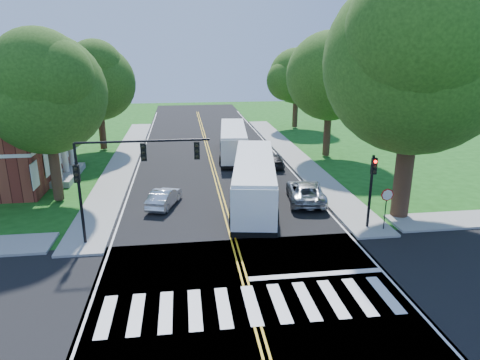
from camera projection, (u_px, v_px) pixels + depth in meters
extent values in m
plane|color=#174C13|center=(250.00, 298.00, 18.62)|extent=(140.00, 140.00, 0.00)
cube|color=black|center=(216.00, 178.00, 35.65)|extent=(14.00, 96.00, 0.01)
cube|color=black|center=(250.00, 298.00, 18.62)|extent=(60.00, 12.00, 0.01)
cube|color=gold|center=(213.00, 166.00, 39.44)|extent=(0.36, 70.00, 0.01)
cube|color=silver|center=(137.00, 168.00, 38.56)|extent=(0.12, 70.00, 0.01)
cube|color=silver|center=(284.00, 163.00, 40.31)|extent=(0.12, 70.00, 0.01)
cube|color=silver|center=(252.00, 305.00, 18.15)|extent=(12.60, 3.00, 0.01)
cube|color=silver|center=(316.00, 274.00, 20.58)|extent=(6.60, 0.40, 0.01)
cube|color=gray|center=(124.00, 160.00, 41.19)|extent=(2.60, 40.00, 0.15)
cube|color=gray|center=(292.00, 155.00, 43.32)|extent=(2.60, 40.00, 0.15)
cylinder|color=#331E14|center=(404.00, 170.00, 26.67)|extent=(1.10, 1.10, 6.00)
sphere|color=#3B691F|center=(417.00, 62.00, 24.74)|extent=(10.80, 10.80, 10.80)
cylinder|color=#331E14|center=(55.00, 167.00, 29.64)|extent=(0.70, 0.70, 4.80)
sphere|color=#3B691F|center=(45.00, 94.00, 28.15)|extent=(8.00, 8.00, 8.00)
cylinder|color=#331E14|center=(102.00, 128.00, 44.90)|extent=(0.70, 0.70, 4.40)
sphere|color=#3B691F|center=(98.00, 83.00, 43.51)|extent=(7.60, 7.60, 7.60)
cylinder|color=#331E14|center=(327.00, 130.00, 42.03)|extent=(0.70, 0.70, 5.00)
sphere|color=#3B691F|center=(331.00, 76.00, 40.47)|extent=(8.40, 8.40, 8.40)
cylinder|color=#331E14|center=(295.00, 111.00, 57.38)|extent=(0.70, 0.70, 4.40)
sphere|color=#3B691F|center=(297.00, 76.00, 56.03)|extent=(7.20, 7.20, 7.20)
cube|color=silver|center=(61.00, 126.00, 34.65)|extent=(1.40, 6.00, 0.45)
cube|color=gray|center=(67.00, 175.00, 35.88)|extent=(1.80, 6.00, 0.50)
cylinder|color=silver|center=(57.00, 160.00, 33.25)|extent=(0.50, 0.50, 4.20)
cylinder|color=silver|center=(64.00, 153.00, 35.33)|extent=(0.50, 0.50, 4.20)
cylinder|color=silver|center=(71.00, 147.00, 37.41)|extent=(0.50, 0.50, 4.20)
cylinder|color=black|center=(81.00, 203.00, 22.99)|extent=(0.16, 0.16, 4.60)
cube|color=black|center=(77.00, 174.00, 22.35)|extent=(0.30, 0.22, 0.95)
sphere|color=black|center=(75.00, 169.00, 22.12)|extent=(0.18, 0.18, 0.18)
cylinder|color=black|center=(143.00, 141.00, 22.46)|extent=(7.00, 0.12, 0.12)
cube|color=black|center=(144.00, 152.00, 22.48)|extent=(0.30, 0.22, 0.95)
cube|color=black|center=(197.00, 150.00, 22.84)|extent=(0.30, 0.22, 0.95)
cylinder|color=black|center=(370.00, 192.00, 25.13)|extent=(0.16, 0.16, 4.40)
cube|color=black|center=(374.00, 166.00, 24.51)|extent=(0.30, 0.22, 0.95)
sphere|color=#FF0A05|center=(376.00, 162.00, 24.29)|extent=(0.18, 0.18, 0.18)
cylinder|color=black|center=(385.00, 212.00, 25.09)|extent=(0.06, 0.06, 2.20)
cylinder|color=#A50A07|center=(387.00, 195.00, 24.75)|extent=(0.76, 0.04, 0.76)
cube|color=white|center=(254.00, 181.00, 29.56)|extent=(4.66, 12.51, 2.85)
cube|color=black|center=(254.00, 174.00, 29.40)|extent=(4.59, 11.68, 0.99)
cube|color=black|center=(254.00, 155.00, 35.34)|extent=(2.52, 0.52, 1.66)
cube|color=orange|center=(254.00, 144.00, 35.06)|extent=(1.76, 0.39, 0.33)
cube|color=black|center=(254.00, 198.00, 29.93)|extent=(4.73, 12.62, 0.31)
cube|color=white|center=(254.00, 160.00, 29.12)|extent=(4.55, 12.14, 0.23)
cylinder|color=black|center=(271.00, 179.00, 33.71)|extent=(0.49, 1.04, 1.00)
cylinder|color=black|center=(237.00, 179.00, 33.79)|extent=(0.49, 1.04, 1.00)
cylinder|color=black|center=(276.00, 217.00, 26.28)|extent=(0.49, 1.04, 1.00)
cylinder|color=black|center=(232.00, 216.00, 26.37)|extent=(0.49, 1.04, 1.00)
cube|color=white|center=(233.00, 142.00, 42.66)|extent=(3.50, 11.28, 2.58)
cube|color=black|center=(233.00, 137.00, 42.52)|extent=(3.49, 10.51, 0.89)
cube|color=black|center=(232.00, 128.00, 47.90)|extent=(2.30, 0.33, 1.50)
cube|color=orange|center=(232.00, 121.00, 47.65)|extent=(1.60, 0.26, 0.30)
cube|color=black|center=(233.00, 153.00, 43.00)|extent=(3.56, 11.38, 0.28)
cube|color=white|center=(233.00, 128.00, 42.26)|extent=(3.42, 10.94, 0.21)
cylinder|color=black|center=(244.00, 143.00, 46.49)|extent=(0.39, 0.93, 0.90)
cylinder|color=black|center=(221.00, 144.00, 46.41)|extent=(0.39, 0.93, 0.90)
cylinder|color=black|center=(247.00, 160.00, 39.77)|extent=(0.39, 0.93, 0.90)
cylinder|color=black|center=(221.00, 160.00, 39.69)|extent=(0.39, 0.93, 0.90)
imported|color=silver|center=(164.00, 197.00, 29.22)|extent=(2.46, 4.09, 1.27)
imported|color=#A9ACB0|center=(306.00, 191.00, 30.16)|extent=(3.20, 5.55, 1.45)
imported|color=black|center=(274.00, 160.00, 39.08)|extent=(1.94, 4.07, 1.15)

